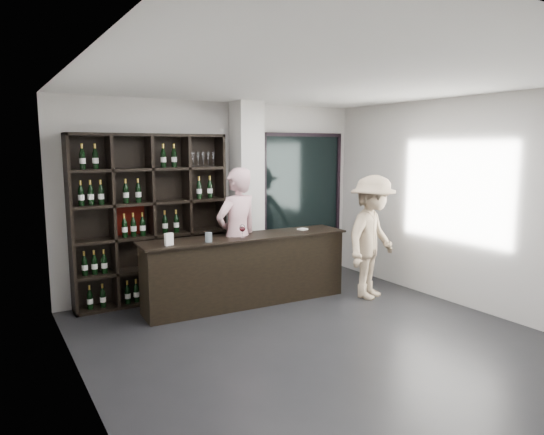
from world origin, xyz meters
TOP-DOWN VIEW (x-y plane):
  - floor at (0.00, 0.00)m, footprint 5.00×5.50m
  - wine_shelf at (-1.15, 2.57)m, footprint 2.20×0.35m
  - structural_column at (0.35, 2.47)m, footprint 0.40×0.40m
  - glass_panel at (1.55, 2.69)m, footprint 1.60×0.08m
  - tasting_counter at (-0.06, 1.75)m, footprint 2.99×0.63m
  - taster_pink at (-0.15, 1.85)m, footprint 0.80×0.62m
  - taster_black at (-0.04, 2.17)m, footprint 0.79×0.66m
  - customer at (1.66, 1.05)m, footprint 1.34×1.06m
  - wine_glass at (-0.18, 1.64)m, footprint 0.10×0.10m
  - spit_cup at (-0.69, 1.62)m, footprint 0.11×0.11m
  - napkin_stack at (0.90, 1.74)m, footprint 0.15×0.15m
  - card_stand at (-1.21, 1.67)m, footprint 0.11×0.07m

SIDE VIEW (x-z plane):
  - floor at x=0.00m, z-range -0.01..0.00m
  - tasting_counter at x=-0.06m, z-range 0.00..0.98m
  - taster_black at x=-0.04m, z-range 0.00..1.47m
  - customer at x=1.66m, z-range 0.00..1.81m
  - taster_pink at x=-0.15m, z-range 0.00..1.93m
  - napkin_stack at x=0.90m, z-range 0.98..1.00m
  - spit_cup at x=-0.69m, z-range 0.98..1.11m
  - card_stand at x=-1.21m, z-range 0.98..1.14m
  - wine_glass at x=-0.18m, z-range 0.98..1.19m
  - wine_shelf at x=-1.15m, z-range 0.00..2.40m
  - glass_panel at x=1.55m, z-range 0.35..2.45m
  - structural_column at x=0.35m, z-range 0.00..2.90m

